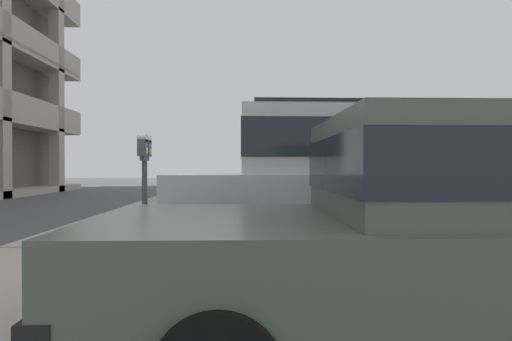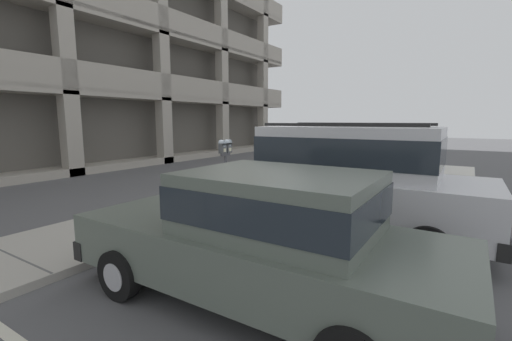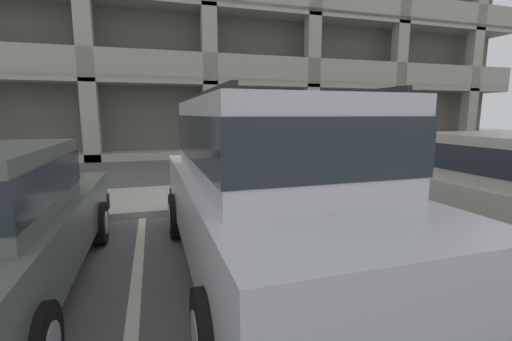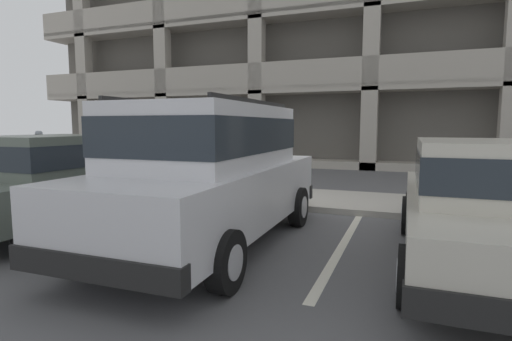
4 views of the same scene
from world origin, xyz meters
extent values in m
cube|color=#565659|center=(0.00, 0.00, -0.05)|extent=(80.00, 80.00, 0.10)
cube|color=#ADA89E|center=(0.00, 1.30, 0.06)|extent=(40.00, 2.20, 0.12)
cube|color=#606060|center=(-4.00, 1.30, 0.12)|extent=(0.03, 2.16, 0.00)
cube|color=#606060|center=(0.00, 1.30, 0.12)|extent=(0.03, 2.16, 0.00)
cube|color=#606060|center=(4.00, 1.30, 0.12)|extent=(0.03, 2.16, 0.00)
cube|color=#606060|center=(8.00, 1.30, 0.12)|extent=(0.03, 2.16, 0.00)
cube|color=silver|center=(-1.61, -1.40, 0.00)|extent=(0.12, 4.80, 0.01)
cube|color=silver|center=(1.61, -1.40, 0.00)|extent=(0.12, 4.80, 0.01)
cube|color=silver|center=(4.82, -1.40, 0.00)|extent=(0.12, 4.80, 0.01)
cube|color=silver|center=(-0.16, -2.36, 0.73)|extent=(1.90, 4.72, 0.80)
cube|color=silver|center=(-0.16, -2.41, 1.55)|extent=(1.66, 2.93, 0.84)
cube|color=#232B33|center=(-0.16, -2.41, 1.57)|extent=(1.68, 2.96, 0.46)
cube|color=black|center=(-0.19, -0.05, 0.45)|extent=(1.88, 0.18, 0.24)
cube|color=silver|center=(0.38, 0.00, 0.81)|extent=(0.24, 0.03, 0.14)
cube|color=silver|center=(-0.76, -0.01, 0.81)|extent=(0.24, 0.03, 0.14)
cylinder|color=black|center=(0.72, -0.89, 0.33)|extent=(0.21, 0.66, 0.66)
cylinder|color=#B2B2B7|center=(0.72, -0.89, 0.33)|extent=(0.22, 0.37, 0.36)
cylinder|color=black|center=(-1.08, -0.92, 0.33)|extent=(0.21, 0.66, 0.66)
cylinder|color=#B2B2B7|center=(-1.08, -0.92, 0.33)|extent=(0.22, 0.37, 0.36)
cylinder|color=black|center=(0.76, -3.81, 0.33)|extent=(0.21, 0.66, 0.66)
cylinder|color=#B2B2B7|center=(0.76, -3.81, 0.33)|extent=(0.22, 0.37, 0.36)
cylinder|color=black|center=(-1.05, -3.83, 0.33)|extent=(0.21, 0.66, 0.66)
cylinder|color=#B2B2B7|center=(-1.05, -3.83, 0.33)|extent=(0.22, 0.37, 0.36)
cube|color=black|center=(0.53, -2.40, 2.01)|extent=(0.08, 2.62, 0.05)
cube|color=black|center=(-0.85, -2.42, 2.01)|extent=(0.08, 2.62, 0.05)
cube|color=black|center=(-2.96, -0.08, 0.42)|extent=(1.73, 0.16, 0.24)
cube|color=silver|center=(-2.43, -0.03, 0.66)|extent=(0.24, 0.03, 0.14)
cube|color=silver|center=(-3.49, -0.03, 0.66)|extent=(0.24, 0.03, 0.14)
cylinder|color=black|center=(-2.13, -0.88, 0.30)|extent=(0.16, 0.60, 0.60)
cylinder|color=#B2B2B7|center=(-2.13, -0.88, 0.30)|extent=(0.18, 0.33, 0.33)
cube|color=beige|center=(3.29, -2.14, 0.60)|extent=(1.72, 4.41, 0.60)
cube|color=beige|center=(3.29, -2.44, 1.22)|extent=(1.51, 1.99, 0.64)
cube|color=#232B33|center=(3.29, -2.44, 1.24)|extent=(1.53, 2.01, 0.35)
cube|color=black|center=(3.28, 0.02, 0.42)|extent=(1.73, 0.17, 0.24)
cube|color=silver|center=(3.81, 0.08, 0.66)|extent=(0.24, 0.03, 0.14)
cube|color=silver|center=(2.75, 0.07, 0.66)|extent=(0.24, 0.03, 0.14)
cylinder|color=black|center=(4.12, -0.77, 0.30)|extent=(0.16, 0.60, 0.60)
cylinder|color=#B2B2B7|center=(4.12, -0.77, 0.30)|extent=(0.18, 0.33, 0.33)
cylinder|color=black|center=(2.45, -0.78, 0.30)|extent=(0.16, 0.60, 0.60)
cylinder|color=#B2B2B7|center=(2.45, -0.78, 0.30)|extent=(0.18, 0.33, 0.33)
cylinder|color=#47474C|center=(-0.13, 0.35, 0.71)|extent=(0.07, 0.07, 1.18)
cube|color=#47474C|center=(-0.13, 0.35, 1.33)|extent=(0.28, 0.06, 0.06)
cube|color=#424447|center=(-0.23, 0.35, 1.47)|extent=(0.15, 0.11, 0.22)
cylinder|color=#8C99A3|center=(-0.23, 0.35, 1.58)|extent=(0.15, 0.11, 0.15)
cube|color=#B7B293|center=(-0.23, 0.29, 1.44)|extent=(0.08, 0.01, 0.08)
cube|color=#424447|center=(-0.03, 0.35, 1.47)|extent=(0.15, 0.11, 0.22)
cylinder|color=#8C99A3|center=(-0.03, 0.35, 1.58)|extent=(0.15, 0.11, 0.15)
cube|color=#B7B293|center=(-0.03, 0.29, 1.44)|extent=(0.08, 0.01, 0.08)
cube|color=#A8A093|center=(0.96, 13.14, 0.15)|extent=(32.00, 10.00, 0.30)
cube|color=#A8A093|center=(0.96, 13.14, 3.15)|extent=(32.00, 10.00, 0.30)
cube|color=#A8A093|center=(0.96, 8.24, 3.70)|extent=(32.00, 0.20, 1.10)
cube|color=#A8A093|center=(0.96, 13.14, 6.15)|extent=(32.00, 10.00, 0.30)
camera|label=1|loc=(-5.54, -1.00, 1.22)|focal=28.00mm
camera|label=2|loc=(-6.11, -4.24, 2.09)|focal=24.00mm
camera|label=3|loc=(-1.35, -5.94, 1.82)|focal=24.00mm
camera|label=4|loc=(2.45, -7.35, 1.70)|focal=28.00mm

